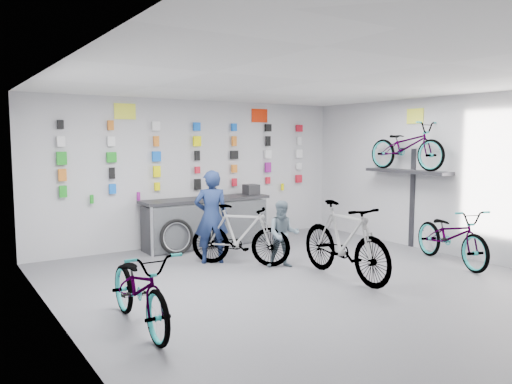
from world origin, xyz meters
TOP-DOWN VIEW (x-y plane):
  - floor at (0.00, 0.00)m, footprint 8.00×8.00m
  - ceiling at (0.00, 0.00)m, footprint 8.00×8.00m
  - wall_back at (0.00, 4.00)m, footprint 7.00×0.00m
  - wall_left at (-3.50, 0.00)m, footprint 0.00×8.00m
  - wall_right at (3.50, 0.00)m, footprint 0.00×8.00m
  - counter at (0.00, 3.54)m, footprint 2.70×0.66m
  - merch_wall at (-0.03, 3.93)m, footprint 5.57×0.08m
  - wall_bracket at (3.33, 1.20)m, footprint 0.39×1.90m
  - sign_left at (-1.50, 3.98)m, footprint 0.42×0.02m
  - sign_right at (1.60, 3.98)m, footprint 0.42×0.02m
  - sign_side at (3.48, 1.20)m, footprint 0.02×0.40m
  - bike_left at (-2.75, -0.04)m, footprint 0.69×1.84m
  - bike_center at (0.67, 0.20)m, footprint 0.66×2.05m
  - bike_right at (2.91, -0.14)m, footprint 1.22×2.03m
  - bike_service at (-0.24, 1.83)m, footprint 1.58×1.63m
  - bike_wall at (3.25, 1.20)m, footprint 0.63×1.80m
  - clerk at (-0.58, 2.25)m, footprint 0.71×0.60m
  - customer at (0.30, 1.30)m, footprint 0.70×0.66m
  - spare_wheel at (-0.84, 3.17)m, footprint 0.69×0.16m
  - register at (1.09, 3.55)m, footprint 0.29×0.31m

SIDE VIEW (x-z plane):
  - floor at x=0.00m, z-range 0.00..0.00m
  - spare_wheel at x=-0.84m, z-range 0.00..0.69m
  - bike_left at x=-2.75m, z-range 0.00..0.96m
  - counter at x=0.00m, z-range -0.01..0.99m
  - bike_right at x=2.91m, z-range 0.00..1.01m
  - bike_service at x=-0.24m, z-range 0.00..1.06m
  - customer at x=0.30m, z-range 0.00..1.15m
  - bike_center at x=0.67m, z-range 0.00..1.21m
  - clerk at x=-0.58m, z-range 0.00..1.65m
  - register at x=1.09m, z-range 1.00..1.22m
  - wall_bracket at x=3.33m, z-range 0.46..2.46m
  - wall_back at x=0.00m, z-range -2.00..5.00m
  - wall_left at x=-3.50m, z-range -2.50..5.50m
  - wall_right at x=3.50m, z-range -2.50..5.50m
  - merch_wall at x=-0.03m, z-range 1.03..2.57m
  - bike_wall at x=3.25m, z-range 1.58..2.53m
  - sign_side at x=3.48m, z-range 2.50..2.80m
  - sign_left at x=-1.50m, z-range 2.57..2.87m
  - sign_right at x=1.60m, z-range 2.57..2.87m
  - ceiling at x=0.00m, z-range 3.00..3.00m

